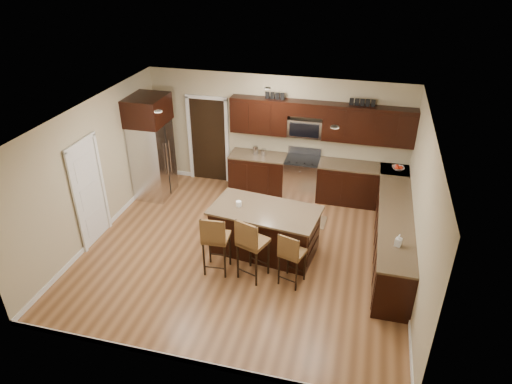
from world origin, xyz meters
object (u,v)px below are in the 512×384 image
(stool_left, at_px, (215,238))
(refrigerator, at_px, (151,146))
(stool_right, at_px, (291,254))
(island, at_px, (265,232))
(range, at_px, (302,177))
(stool_mid, at_px, (251,243))

(stool_left, xyz_separation_m, refrigerator, (-2.30, 2.41, 0.48))
(stool_right, bearing_deg, island, 144.47)
(island, xyz_separation_m, stool_left, (-0.68, -0.85, 0.30))
(range, bearing_deg, island, -97.88)
(range, height_order, stool_right, range)
(stool_mid, bearing_deg, stool_left, -160.38)
(range, relative_size, refrigerator, 0.47)
(stool_right, bearing_deg, range, 112.61)
(refrigerator, bearing_deg, range, 12.96)
(range, xyz_separation_m, stool_right, (0.33, -3.16, 0.18))
(stool_left, xyz_separation_m, stool_mid, (0.64, 0.00, 0.02))
(island, distance_m, stool_right, 1.08)
(range, xyz_separation_m, refrigerator, (-3.30, -0.76, 0.74))
(stool_right, xyz_separation_m, refrigerator, (-3.63, 2.40, 0.56))
(island, relative_size, stool_right, 2.03)
(stool_mid, height_order, refrigerator, refrigerator)
(stool_left, xyz_separation_m, stool_right, (1.33, 0.01, -0.09))
(stool_right, bearing_deg, refrigerator, 163.19)
(stool_left, bearing_deg, island, 47.60)
(stool_mid, bearing_deg, range, 102.87)
(stool_left, distance_m, stool_mid, 0.64)
(island, bearing_deg, stool_right, -44.78)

